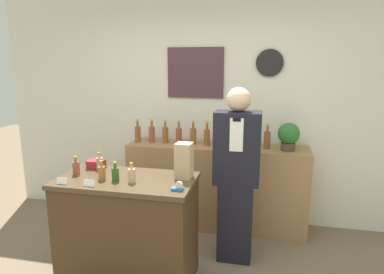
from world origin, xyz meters
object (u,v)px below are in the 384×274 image
(paper_bag, at_px, (184,161))
(tape_dispenser, at_px, (178,188))
(shopkeeper, at_px, (236,177))
(potted_plant, at_px, (289,135))

(paper_bag, xyz_separation_m, tape_dispenser, (0.02, -0.29, -0.13))
(shopkeeper, height_order, tape_dispenser, shopkeeper)
(potted_plant, bearing_deg, paper_bag, -131.29)
(potted_plant, height_order, tape_dispenser, potted_plant)
(potted_plant, distance_m, tape_dispenser, 1.58)
(shopkeeper, xyz_separation_m, potted_plant, (0.49, 0.59, 0.30))
(potted_plant, relative_size, tape_dispenser, 3.34)
(shopkeeper, height_order, potted_plant, shopkeeper)
(shopkeeper, relative_size, potted_plant, 5.60)
(paper_bag, relative_size, tape_dispenser, 3.34)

